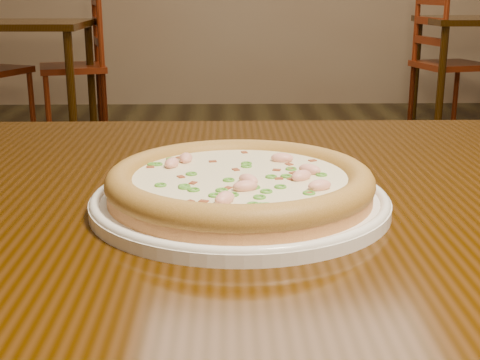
{
  "coord_description": "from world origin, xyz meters",
  "views": [
    {
      "loc": [
        -0.41,
        -1.07,
        0.97
      ],
      "look_at": [
        -0.39,
        -0.43,
        0.78
      ],
      "focal_mm": 50.0,
      "sensor_mm": 36.0,
      "label": 1
    }
  ],
  "objects_px": {
    "plate": "(240,200)",
    "hero_table": "(345,276)",
    "bg_table_left": "(5,37)",
    "chair_b": "(81,66)",
    "chair_c": "(443,64)",
    "pizza": "(240,183)"
  },
  "relations": [
    {
      "from": "bg_table_left",
      "to": "chair_b",
      "type": "height_order",
      "value": "chair_b"
    },
    {
      "from": "chair_b",
      "to": "chair_c",
      "type": "distance_m",
      "value": 2.47
    },
    {
      "from": "bg_table_left",
      "to": "chair_c",
      "type": "xyz_separation_m",
      "value": [
        2.85,
        0.37,
        -0.22
      ]
    },
    {
      "from": "chair_c",
      "to": "pizza",
      "type": "bearing_deg",
      "value": -110.57
    },
    {
      "from": "plate",
      "to": "chair_b",
      "type": "relative_size",
      "value": 0.32
    },
    {
      "from": "chair_b",
      "to": "chair_c",
      "type": "height_order",
      "value": "same"
    },
    {
      "from": "plate",
      "to": "chair_c",
      "type": "relative_size",
      "value": 0.32
    },
    {
      "from": "pizza",
      "to": "chair_b",
      "type": "xyz_separation_m",
      "value": [
        -0.98,
        3.88,
        -0.34
      ]
    },
    {
      "from": "pizza",
      "to": "hero_table",
      "type": "bearing_deg",
      "value": 22.73
    },
    {
      "from": "chair_b",
      "to": "chair_c",
      "type": "xyz_separation_m",
      "value": [
        2.47,
        0.07,
        0.0
      ]
    },
    {
      "from": "plate",
      "to": "chair_b",
      "type": "xyz_separation_m",
      "value": [
        -0.98,
        3.88,
        -0.32
      ]
    },
    {
      "from": "plate",
      "to": "hero_table",
      "type": "bearing_deg",
      "value": 22.62
    },
    {
      "from": "hero_table",
      "to": "plate",
      "type": "height_order",
      "value": "plate"
    },
    {
      "from": "hero_table",
      "to": "bg_table_left",
      "type": "relative_size",
      "value": 1.2
    },
    {
      "from": "pizza",
      "to": "bg_table_left",
      "type": "distance_m",
      "value": 3.84
    },
    {
      "from": "hero_table",
      "to": "pizza",
      "type": "height_order",
      "value": "pizza"
    },
    {
      "from": "pizza",
      "to": "chair_b",
      "type": "distance_m",
      "value": 4.02
    },
    {
      "from": "hero_table",
      "to": "chair_c",
      "type": "bearing_deg",
      "value": 70.75
    },
    {
      "from": "pizza",
      "to": "chair_c",
      "type": "bearing_deg",
      "value": 69.43
    },
    {
      "from": "hero_table",
      "to": "plate",
      "type": "relative_size",
      "value": 4.01
    },
    {
      "from": "hero_table",
      "to": "chair_b",
      "type": "xyz_separation_m",
      "value": [
        -1.1,
        3.83,
        -0.21
      ]
    },
    {
      "from": "hero_table",
      "to": "chair_c",
      "type": "xyz_separation_m",
      "value": [
        1.36,
        3.9,
        -0.21
      ]
    }
  ]
}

